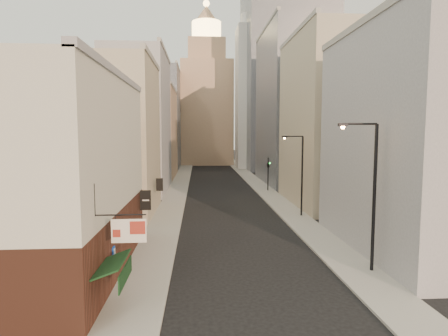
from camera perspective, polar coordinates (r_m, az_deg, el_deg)
The scene contains 16 objects.
sidewalk_left at distance 69.61m, azimuth -6.47°, elevation -1.76°, with size 3.00×140.00×0.15m, color gray.
sidewalk_right at distance 70.22m, azimuth 4.19°, elevation -1.67°, with size 3.00×140.00×0.15m, color gray.
near_building_left at distance 24.41m, azimuth -22.24°, elevation -1.16°, with size 8.30×23.04×12.30m.
left_bldg_beige at distance 40.96m, azimuth -16.19°, elevation 4.26°, with size 8.00×12.00×16.00m, color tan.
left_bldg_grey at distance 56.71m, azimuth -12.78°, elevation 6.60°, with size 8.00×16.00×20.00m, color gray.
left_bldg_tan at distance 74.53m, azimuth -10.61°, elevation 5.15°, with size 8.00×18.00×17.00m, color tan.
left_bldg_wingrid at distance 94.48m, azimuth -9.22°, elevation 7.31°, with size 8.00×20.00×24.00m, color gray.
right_bldg_grey at distance 30.18m, azimuth 26.63°, elevation 3.61°, with size 8.00×16.00×16.00m, color gray.
right_bldg_beige at distance 46.61m, azimuth 15.40°, elevation 6.84°, with size 8.00×16.00×20.00m, color tan.
right_bldg_wingrid at distance 65.96m, azimuth 9.68°, elevation 9.06°, with size 8.00×20.00×26.00m, color gray.
highrise at distance 95.97m, azimuth 9.37°, elevation 15.48°, with size 21.00×23.00×51.20m.
clock_tower at distance 106.42m, azimuth -2.65°, elevation 10.18°, with size 14.00×14.00×44.90m.
white_tower at distance 93.50m, azimuth 4.43°, elevation 11.44°, with size 8.00×8.00×41.50m.
streetlamp_near at distance 24.43m, azimuth 21.44°, elevation -2.90°, with size 2.42×0.38×9.22m.
streetlamp_mid at distance 39.01m, azimuth 11.51°, elevation -0.43°, with size 2.19×0.40×8.35m.
traffic_light_right at distance 55.53m, azimuth 6.74°, elevation 0.37°, with size 0.66×0.65×5.00m.
Camera 1 is at (-3.28, -14.01, 8.60)m, focal length 30.00 mm.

